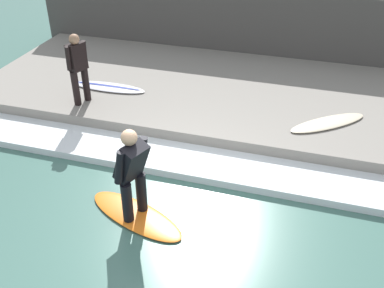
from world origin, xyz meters
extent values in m
plane|color=#426B60|center=(0.00, 0.00, 0.00)|extent=(28.00, 28.00, 0.00)
cube|color=gray|center=(3.90, 0.00, 0.18)|extent=(4.40, 11.40, 0.36)
cube|color=#474442|center=(6.35, 0.00, 0.99)|extent=(0.50, 11.97, 1.99)
cube|color=silver|center=(1.21, 0.00, 0.07)|extent=(0.98, 10.83, 0.14)
ellipsoid|color=orange|center=(-0.38, 0.55, 0.03)|extent=(1.19, 1.89, 0.06)
cylinder|color=black|center=(-0.53, 0.60, 0.40)|extent=(0.17, 0.17, 0.68)
cylinder|color=black|center=(-0.24, 0.49, 0.40)|extent=(0.17, 0.17, 0.68)
cube|color=black|center=(-0.38, 0.55, 1.05)|extent=(0.53, 0.56, 0.67)
sphere|color=tan|center=(-0.38, 0.55, 1.47)|extent=(0.24, 0.24, 0.24)
cylinder|color=black|center=(-0.60, 0.63, 1.09)|extent=(0.12, 0.21, 0.56)
cylinder|color=black|center=(-0.17, 0.46, 1.09)|extent=(0.12, 0.21, 0.56)
cylinder|color=black|center=(2.43, 2.82, 0.73)|extent=(0.15, 0.15, 0.75)
cylinder|color=black|center=(2.17, 2.92, 0.73)|extent=(0.15, 0.15, 0.75)
cube|color=black|center=(2.30, 2.87, 1.38)|extent=(0.42, 0.35, 0.56)
sphere|color=#A87A5B|center=(2.30, 2.87, 1.75)|extent=(0.21, 0.21, 0.21)
cylinder|color=black|center=(2.49, 2.80, 1.41)|extent=(0.10, 0.12, 0.49)
cylinder|color=black|center=(2.11, 2.94, 1.41)|extent=(0.10, 0.12, 0.49)
ellipsoid|color=silver|center=(3.08, 2.64, 0.39)|extent=(0.47, 1.74, 0.06)
ellipsoid|color=navy|center=(3.08, 2.64, 0.42)|extent=(0.09, 1.60, 0.01)
ellipsoid|color=beige|center=(2.84, -2.19, 0.39)|extent=(1.43, 1.59, 0.06)
camera|label=1|loc=(-5.24, -1.83, 4.78)|focal=42.00mm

